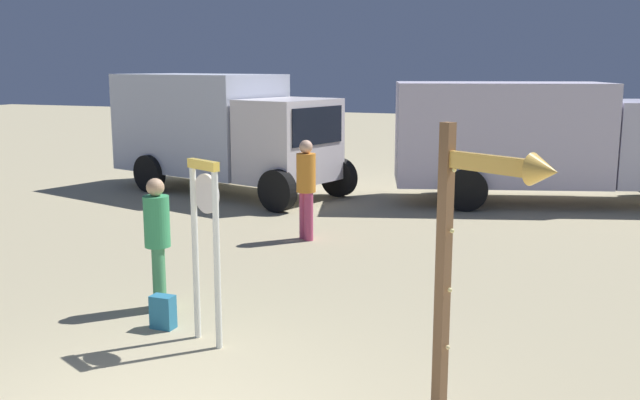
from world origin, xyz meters
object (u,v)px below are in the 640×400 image
at_px(box_truck_near, 219,128).
at_px(box_truck_far, 533,137).
at_px(person_near_clock, 157,237).
at_px(person_distant, 306,184).
at_px(backpack, 163,312).
at_px(standing_clock, 206,230).
at_px(arrow_sign, 477,231).

xyz_separation_m(box_truck_near, box_truck_far, (7.25, 1.15, -0.06)).
distance_m(person_near_clock, person_distant, 4.07).
bearing_deg(backpack, box_truck_far, 70.88).
distance_m(standing_clock, arrow_sign, 3.19).
bearing_deg(box_truck_far, person_near_clock, -112.53).
bearing_deg(arrow_sign, person_distant, 123.64).
distance_m(arrow_sign, backpack, 4.19).
height_order(standing_clock, person_near_clock, standing_clock).
height_order(person_distant, box_truck_far, box_truck_far).
bearing_deg(backpack, arrow_sign, -16.22).
relative_size(arrow_sign, box_truck_far, 0.38).
xyz_separation_m(arrow_sign, backpack, (-3.74, 1.09, -1.53)).
height_order(backpack, box_truck_far, box_truck_far).
bearing_deg(person_near_clock, backpack, -53.46).
bearing_deg(person_distant, backpack, -89.31).
bearing_deg(standing_clock, person_distant, 99.11).
xyz_separation_m(backpack, box_truck_near, (-3.90, 8.50, 1.35)).
distance_m(arrow_sign, box_truck_far, 10.74).
height_order(arrow_sign, box_truck_far, box_truck_far).
distance_m(person_near_clock, box_truck_far, 9.84).
bearing_deg(arrow_sign, box_truck_far, 92.13).
height_order(arrow_sign, person_distant, arrow_sign).
height_order(arrow_sign, person_near_clock, arrow_sign).
bearing_deg(person_distant, box_truck_near, 134.76).
relative_size(arrow_sign, person_near_clock, 1.54).
bearing_deg(box_truck_near, arrow_sign, -51.43).
bearing_deg(person_distant, arrow_sign, -56.36).
bearing_deg(person_near_clock, person_distant, 84.84).
bearing_deg(person_near_clock, arrow_sign, -21.70).
distance_m(box_truck_near, box_truck_far, 7.34).
xyz_separation_m(backpack, box_truck_far, (3.34, 9.64, 1.29)).
distance_m(backpack, person_distant, 4.69).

